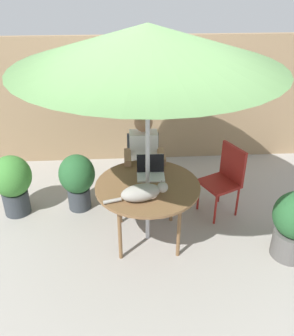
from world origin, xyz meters
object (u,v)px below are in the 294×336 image
at_px(person_seated, 144,157).
at_px(laptop, 151,170).
at_px(patio_table, 148,189).
at_px(chair_occupied, 143,163).
at_px(potted_plant_corner, 77,179).
at_px(potted_plant_near_fence, 12,182).
at_px(patio_umbrella, 148,45).
at_px(chair_empty, 226,175).
at_px(cat, 143,192).

xyz_separation_m(person_seated, laptop, (0.05, -0.49, 0.10)).
relative_size(patio_table, chair_occupied, 1.27).
distance_m(chair_occupied, potted_plant_corner, 0.86).
height_order(person_seated, laptop, person_seated).
height_order(patio_table, potted_plant_corner, potted_plant_corner).
relative_size(patio_table, potted_plant_near_fence, 1.43).
bearing_deg(chair_occupied, person_seated, -90.00).
bearing_deg(patio_umbrella, chair_occupied, 90.00).
bearing_deg(laptop, patio_umbrella, -102.29).
bearing_deg(chair_empty, potted_plant_near_fence, 177.25).
height_order(chair_occupied, person_seated, person_seated).
height_order(laptop, cat, laptop).
bearing_deg(potted_plant_corner, chair_empty, -5.70).
height_order(chair_empty, person_seated, person_seated).
bearing_deg(chair_occupied, potted_plant_near_fence, -170.89).
xyz_separation_m(chair_empty, cat, (-1.04, -0.74, 0.29)).
bearing_deg(patio_table, chair_occupied, 90.00).
distance_m(patio_table, chair_occupied, 0.87).
xyz_separation_m(patio_table, cat, (-0.06, -0.26, 0.14)).
bearing_deg(potted_plant_corner, potted_plant_near_fence, -175.85).
height_order(patio_table, potted_plant_near_fence, potted_plant_near_fence).
relative_size(patio_umbrella, person_seated, 2.02).
xyz_separation_m(chair_occupied, cat, (-0.06, -1.12, 0.29)).
relative_size(laptop, cat, 0.47).
bearing_deg(patio_table, laptop, 77.71).
relative_size(cat, potted_plant_near_fence, 0.83).
bearing_deg(chair_empty, laptop, -164.29).
bearing_deg(cat, chair_occupied, 86.87).
relative_size(person_seated, potted_plant_near_fence, 1.56).
height_order(patio_umbrella, cat, patio_umbrella).
bearing_deg(potted_plant_near_fence, chair_empty, -2.75).
bearing_deg(chair_empty, potted_plant_corner, 174.30).
distance_m(patio_table, patio_umbrella, 1.49).
height_order(patio_table, patio_umbrella, patio_umbrella).
xyz_separation_m(patio_umbrella, chair_empty, (0.98, 0.48, -1.64)).
bearing_deg(potted_plant_near_fence, person_seated, 3.57).
distance_m(patio_table, chair_empty, 1.10).
distance_m(chair_empty, cat, 1.31).
relative_size(person_seated, cat, 1.89).
xyz_separation_m(cat, potted_plant_near_fence, (-1.54, 0.86, -0.35)).
bearing_deg(chair_empty, cat, -144.63).
height_order(laptop, potted_plant_corner, laptop).
relative_size(chair_empty, cat, 1.36).
relative_size(patio_umbrella, laptop, 8.05).
bearing_deg(laptop, potted_plant_near_fence, 166.83).
height_order(patio_umbrella, chair_occupied, patio_umbrella).
distance_m(patio_umbrella, chair_empty, 1.96).
xyz_separation_m(chair_occupied, laptop, (0.05, -0.64, 0.27)).
bearing_deg(laptop, person_seated, 95.46).
xyz_separation_m(potted_plant_near_fence, potted_plant_corner, (0.77, 0.06, -0.02)).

